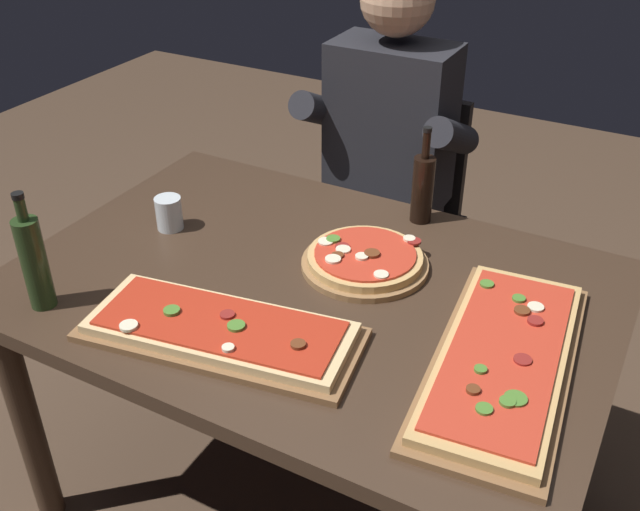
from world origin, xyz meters
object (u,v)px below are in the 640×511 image
object	(u,v)px
wine_bottle_dark	(423,187)
dining_table	(310,316)
pizza_round_far	(365,260)
diner_chair	(394,210)
pizza_rectangular_left	(503,359)
seated_diner	(384,156)
oil_bottle_amber	(34,261)
pizza_rectangular_front	(220,331)
tumbler_near_camera	(169,213)

from	to	relation	value
wine_bottle_dark	dining_table	bearing A→B (deg)	-105.70
pizza_round_far	diner_chair	xyz separation A→B (m)	(-0.22, 0.73, -0.27)
dining_table	wine_bottle_dark	world-z (taller)	wine_bottle_dark
pizza_rectangular_left	seated_diner	world-z (taller)	seated_diner
pizza_rectangular_left	wine_bottle_dark	size ratio (longest dim) A/B	2.45
dining_table	pizza_round_far	world-z (taller)	pizza_round_far
pizza_rectangular_left	diner_chair	distance (m)	1.15
pizza_rectangular_left	oil_bottle_amber	distance (m)	1.02
diner_chair	seated_diner	world-z (taller)	seated_diner
dining_table	pizza_round_far	distance (m)	0.19
wine_bottle_dark	seated_diner	xyz separation A→B (m)	(-0.26, 0.33, -0.10)
oil_bottle_amber	pizza_rectangular_front	bearing A→B (deg)	12.19
pizza_rectangular_front	pizza_round_far	size ratio (longest dim) A/B	2.02
tumbler_near_camera	wine_bottle_dark	bearing A→B (deg)	32.15
pizza_rectangular_left	pizza_round_far	size ratio (longest dim) A/B	2.11
pizza_rectangular_front	diner_chair	xyz separation A→B (m)	(-0.07, 1.12, -0.27)
pizza_rectangular_front	diner_chair	bearing A→B (deg)	93.78
pizza_rectangular_left	pizza_round_far	world-z (taller)	same
dining_table	pizza_rectangular_front	xyz separation A→B (m)	(-0.07, -0.27, 0.11)
pizza_rectangular_left	wine_bottle_dark	distance (m)	0.61
seated_diner	tumbler_near_camera	bearing A→B (deg)	-114.54
pizza_rectangular_left	diner_chair	bearing A→B (deg)	123.96
oil_bottle_amber	seated_diner	distance (m)	1.15
pizza_rectangular_left	dining_table	bearing A→B (deg)	171.36
diner_chair	tumbler_near_camera	bearing A→B (deg)	-111.22
pizza_rectangular_front	seated_diner	xyz separation A→B (m)	(-0.07, 1.00, -0.02)
diner_chair	pizza_rectangular_front	bearing A→B (deg)	-86.22
wine_bottle_dark	tumbler_near_camera	bearing A→B (deg)	-147.85
dining_table	seated_diner	world-z (taller)	seated_diner
pizza_rectangular_front	seated_diner	size ratio (longest dim) A/B	0.47
oil_bottle_amber	diner_chair	size ratio (longest dim) A/B	0.33
wine_bottle_dark	tumbler_near_camera	world-z (taller)	wine_bottle_dark
wine_bottle_dark	diner_chair	bearing A→B (deg)	119.77
pizza_round_far	tumbler_near_camera	world-z (taller)	tumbler_near_camera
dining_table	seated_diner	bearing A→B (deg)	100.85
pizza_rectangular_front	oil_bottle_amber	world-z (taller)	oil_bottle_amber
seated_diner	wine_bottle_dark	bearing A→B (deg)	-51.99
dining_table	oil_bottle_amber	bearing A→B (deg)	-143.57
wine_bottle_dark	pizza_round_far	bearing A→B (deg)	-96.47
tumbler_near_camera	seated_diner	xyz separation A→B (m)	(0.31, 0.68, -0.04)
pizza_rectangular_front	tumbler_near_camera	xyz separation A→B (m)	(-0.39, 0.32, 0.02)
pizza_rectangular_front	tumbler_near_camera	world-z (taller)	tumbler_near_camera
pizza_rectangular_front	wine_bottle_dark	distance (m)	0.71
dining_table	wine_bottle_dark	bearing A→B (deg)	74.30
pizza_rectangular_left	pizza_rectangular_front	bearing A→B (deg)	-160.50
pizza_rectangular_front	tumbler_near_camera	distance (m)	0.50
pizza_rectangular_front	dining_table	bearing A→B (deg)	76.09
wine_bottle_dark	tumbler_near_camera	xyz separation A→B (m)	(-0.57, -0.36, -0.05)
dining_table	diner_chair	xyz separation A→B (m)	(-0.14, 0.86, -0.16)
diner_chair	seated_diner	distance (m)	0.28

